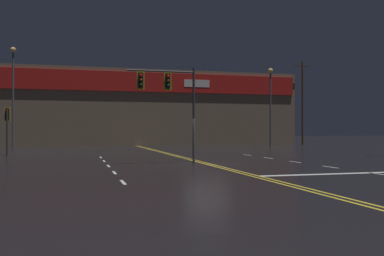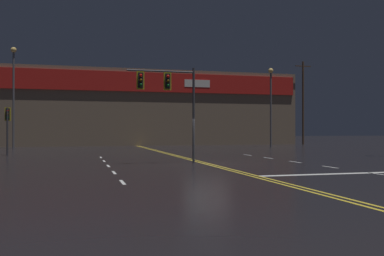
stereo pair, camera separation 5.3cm
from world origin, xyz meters
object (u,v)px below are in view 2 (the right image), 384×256
streetlight_near_right (14,85)px  streetlight_far_right (271,96)px  traffic_signal_median (167,90)px  traffic_signal_corner_northwest (8,120)px

streetlight_near_right → streetlight_far_right: bearing=-5.5°
traffic_signal_median → traffic_signal_corner_northwest: 14.55m
traffic_signal_corner_northwest → streetlight_far_right: streetlight_far_right is taller
streetlight_near_right → streetlight_far_right: (27.02, -2.58, -0.81)m
traffic_signal_median → streetlight_far_right: size_ratio=0.61×
traffic_signal_corner_northwest → streetlight_far_right: (25.79, 9.62, 3.05)m
streetlight_near_right → streetlight_far_right: streetlight_near_right is taller
traffic_signal_corner_northwest → streetlight_near_right: bearing=95.8°
traffic_signal_corner_northwest → streetlight_far_right: size_ratio=0.40×
streetlight_near_right → streetlight_far_right: 27.16m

